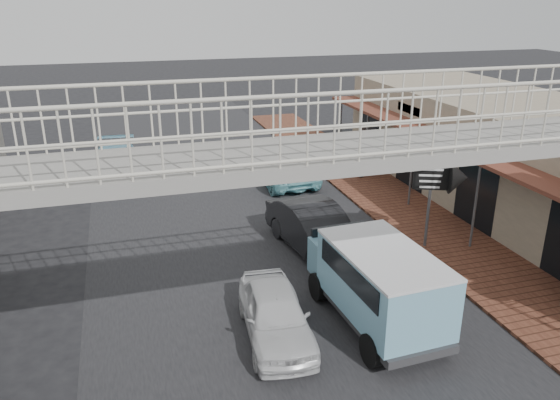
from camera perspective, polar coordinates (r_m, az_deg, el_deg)
ground at (r=15.20m, az=-0.61°, el=-9.95°), size 120.00×120.00×0.00m
road_strip at (r=15.20m, az=-0.61°, el=-9.94°), size 10.00×60.00×0.01m
sidewalk at (r=20.10m, az=15.03°, el=-2.62°), size 3.00×40.00×0.10m
shophouse_row at (r=22.81m, az=23.86°, el=4.28°), size 7.20×18.00×4.00m
footbridge at (r=10.36m, az=5.49°, el=-5.52°), size 16.40×2.40×6.34m
white_hatchback at (r=13.24m, az=-0.48°, el=-11.82°), size 1.80×3.79×1.25m
dark_sedan at (r=17.40m, az=3.76°, el=-3.06°), size 2.19×4.78×1.52m
angkot_curb at (r=24.01m, az=0.15°, el=3.42°), size 2.40×4.77×1.29m
angkot_far at (r=25.67m, az=-16.94°, el=3.81°), size 2.34×5.06×1.43m
angkot_van at (r=13.54m, az=10.21°, el=-7.89°), size 2.19×4.41×2.11m
motorcycle_near at (r=24.90m, az=9.58°, el=3.51°), size 1.77×0.93×0.89m
motorcycle_far at (r=25.97m, az=8.34°, el=4.33°), size 1.55×1.10×0.92m
arrow_sign at (r=17.70m, az=17.83°, el=2.16°), size 1.74×1.18×2.88m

